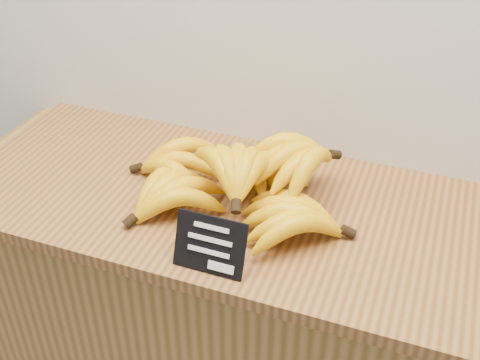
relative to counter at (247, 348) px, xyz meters
name	(u,v)px	position (x,y,z in m)	size (l,w,h in m)	color
counter	(247,348)	(0.00, 0.00, 0.00)	(1.43, 0.50, 0.90)	olive
counter_top	(248,207)	(0.00, 0.00, 0.47)	(1.30, 0.54, 0.03)	#925F2D
chalkboard_sign	(210,245)	(0.00, -0.21, 0.53)	(0.14, 0.01, 0.11)	black
banana_pile	(238,179)	(-0.02, 0.00, 0.53)	(0.52, 0.40, 0.13)	#EDB609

